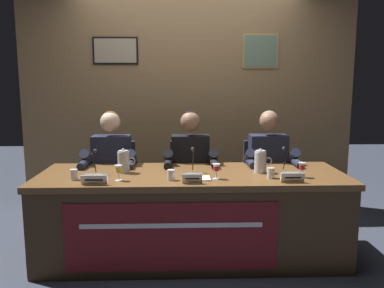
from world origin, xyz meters
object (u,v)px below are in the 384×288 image
at_px(conference_table, 192,204).
at_px(microphone_right, 286,165).
at_px(panelist_right, 270,165).
at_px(document_stack_center, 197,178).
at_px(chair_center, 190,188).
at_px(nameplate_left, 94,179).
at_px(water_cup_center, 171,176).
at_px(microphone_left, 94,168).
at_px(juice_glass_right, 302,167).
at_px(chair_left, 115,188).
at_px(panelist_left, 111,166).
at_px(juice_glass_left, 118,170).
at_px(water_pitcher_right_side, 260,162).
at_px(juice_glass_center, 216,168).
at_px(water_cup_right, 271,174).
at_px(water_cup_left, 74,175).
at_px(nameplate_center, 192,178).
at_px(nameplate_right, 292,177).
at_px(panelist_center, 191,165).
at_px(microphone_center, 193,165).
at_px(water_pitcher_left_side, 124,162).
at_px(chair_right, 264,187).

xyz_separation_m(conference_table, microphone_right, (0.79, 0.06, 0.31)).
height_order(panelist_right, document_stack_center, panelist_right).
height_order(panelist_right, microphone_right, panelist_right).
height_order(chair_center, panelist_right, panelist_right).
height_order(nameplate_left, water_cup_center, water_cup_center).
relative_size(microphone_left, juice_glass_right, 1.74).
xyz_separation_m(chair_left, panelist_left, (0.00, -0.20, 0.28)).
distance_m(microphone_left, panelist_right, 1.65).
bearing_deg(chair_center, juice_glass_left, -124.05).
height_order(chair_left, water_pitcher_right_side, water_pitcher_right_side).
relative_size(conference_table, juice_glass_right, 20.83).
relative_size(conference_table, juice_glass_center, 20.83).
relative_size(chair_left, juice_glass_left, 7.27).
distance_m(panelist_right, water_cup_right, 0.64).
bearing_deg(microphone_right, water_cup_left, -174.75).
height_order(juice_glass_left, nameplate_center, juice_glass_left).
relative_size(nameplate_right, document_stack_center, 0.86).
distance_m(panelist_center, nameplate_center, 0.76).
bearing_deg(water_cup_left, microphone_center, 9.75).
bearing_deg(panelist_center, chair_left, 165.32).
relative_size(juice_glass_left, water_pitcher_left_side, 0.59).
bearing_deg(document_stack_center, water_pitcher_left_side, 158.11).
distance_m(panelist_left, nameplate_right, 1.70).
relative_size(nameplate_left, chair_center, 0.22).
relative_size(microphone_left, nameplate_center, 1.42).
distance_m(nameplate_left, chair_right, 1.83).
xyz_separation_m(chair_left, water_pitcher_right_side, (1.34, -0.62, 0.39)).
relative_size(nameplate_center, nameplate_right, 0.84).
bearing_deg(microphone_right, chair_right, 92.50).
bearing_deg(conference_table, water_pitcher_left_side, 166.12).
relative_size(chair_left, juice_glass_right, 7.27).
relative_size(chair_center, juice_glass_right, 7.27).
bearing_deg(water_cup_left, water_pitcher_left_side, 33.41).
height_order(water_cup_left, document_stack_center, water_cup_left).
relative_size(conference_table, water_pitcher_left_side, 12.30).
bearing_deg(juice_glass_left, panelist_right, 26.26).
relative_size(juice_glass_left, juice_glass_right, 1.00).
distance_m(microphone_left, water_pitcher_left_side, 0.26).
relative_size(chair_left, panelist_right, 0.73).
height_order(conference_table, microphone_right, microphone_right).
relative_size(panelist_left, water_cup_left, 14.45).
distance_m(juice_glass_right, water_pitcher_left_side, 1.48).
bearing_deg(chair_right, chair_center, 180.00).
bearing_deg(panelist_left, water_pitcher_right_side, -17.47).
bearing_deg(chair_center, panelist_right, -14.68).
xyz_separation_m(juice_glass_center, nameplate_right, (0.58, -0.12, -0.05)).
height_order(microphone_left, water_cup_right, microphone_left).
relative_size(nameplate_right, water_pitcher_left_side, 0.87).
xyz_separation_m(nameplate_left, water_pitcher_right_side, (1.33, 0.35, 0.05)).
height_order(juice_glass_right, document_stack_center, juice_glass_right).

